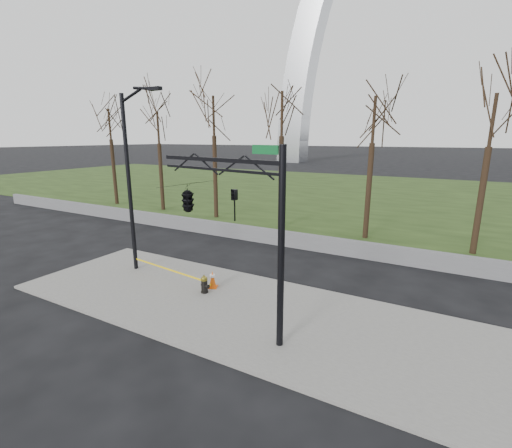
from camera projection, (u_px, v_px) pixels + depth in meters
The scene contains 10 objects.
ground at pixel (233, 308), 13.18m from camera, with size 500.00×500.00×0.00m, color black.
sidewalk at pixel (233, 307), 13.16m from camera, with size 18.00×6.00×0.10m, color slate.
grass_strip at pixel (381, 195), 38.64m from camera, with size 120.00×40.00×0.06m, color #233613.
guardrail at pixel (310, 242), 19.86m from camera, with size 60.00×0.30×0.90m, color #59595B.
tree_row at pixel (325, 158), 22.52m from camera, with size 44.63×4.00×9.81m.
fire_hydrant at pixel (205, 285), 14.16m from camera, with size 0.47×0.30×0.75m.
traffic_cone at pixel (213, 279), 14.65m from camera, with size 0.49×0.49×0.74m.
street_light at pixel (131, 172), 15.67m from camera, with size 2.39×0.27×8.21m.
traffic_signal_mast at pixel (202, 200), 11.73m from camera, with size 5.02×2.54×6.00m.
caution_tape at pixel (171, 271), 15.33m from camera, with size 4.51×0.60×0.39m.
Camera 1 is at (6.60, -10.12, 6.18)m, focal length 24.83 mm.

